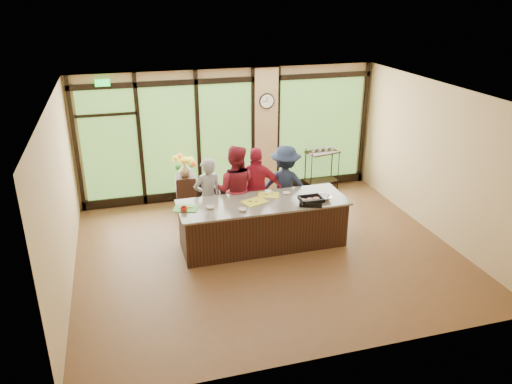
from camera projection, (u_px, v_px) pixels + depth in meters
floor at (267, 252)px, 9.48m from camera, size 7.00×7.00×0.00m
ceiling at (269, 95)px, 8.33m from camera, size 7.00×7.00×0.00m
back_wall at (230, 134)px, 11.57m from camera, size 7.00×0.00×7.00m
left_wall at (60, 199)px, 8.02m from camera, size 0.00×6.00×6.00m
right_wall at (438, 161)px, 9.79m from camera, size 0.00×6.00×6.00m
window_wall at (237, 138)px, 11.62m from camera, size 6.90×0.12×3.00m
island_base at (263, 224)px, 9.58m from camera, size 3.10×1.00×0.88m
countertop at (263, 203)px, 9.40m from camera, size 3.20×1.10×0.04m
wall_clock at (267, 101)px, 11.38m from camera, size 0.36×0.04×0.36m
cook_left at (208, 197)px, 9.87m from camera, size 0.66×0.50×1.62m
cook_midleft at (235, 189)px, 9.97m from camera, size 1.09×0.99×1.83m
cook_midright at (257, 190)px, 10.06m from camera, size 1.11×0.70×1.76m
cook_right at (285, 185)px, 10.34m from camera, size 1.27×1.04×1.71m
roasting_pan at (311, 202)px, 9.26m from camera, size 0.51×0.47×0.07m
mixing_bowl at (323, 198)px, 9.48m from camera, size 0.35×0.35×0.08m
cutting_board_left at (186, 208)px, 9.09m from camera, size 0.52×0.45×0.01m
cutting_board_center at (254, 202)px, 9.37m from camera, size 0.53×0.46×0.01m
cutting_board_right at (268, 195)px, 9.68m from camera, size 0.49×0.43×0.01m
prep_bowl_near at (210, 207)px, 9.10m from camera, size 0.18×0.18×0.05m
prep_bowl_mid at (242, 210)px, 8.99m from camera, size 0.18×0.18×0.05m
prep_bowl_far at (287, 193)px, 9.73m from camera, size 0.16×0.16×0.03m
red_ramekin at (184, 209)px, 8.95m from camera, size 0.13×0.13×0.10m
flower_stand at (186, 194)px, 11.02m from camera, size 0.45×0.45×0.85m
flower_vase at (185, 170)px, 10.80m from camera, size 0.33×0.33×0.28m
bar_cart at (322, 164)px, 12.25m from camera, size 0.85×0.59×1.06m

